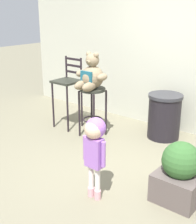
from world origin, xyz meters
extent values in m
plane|color=#736E57|center=(0.00, 0.00, 0.00)|extent=(24.00, 24.00, 0.00)
cube|color=#B2B2A0|center=(0.00, 1.95, 1.77)|extent=(6.78, 0.30, 3.55)
cylinder|color=#272A22|center=(-0.92, 0.71, 0.79)|extent=(0.41, 0.41, 0.04)
cylinder|color=black|center=(-1.07, 0.56, 0.38)|extent=(0.03, 0.03, 0.77)
cylinder|color=black|center=(-0.76, 0.56, 0.38)|extent=(0.03, 0.03, 0.77)
cylinder|color=black|center=(-1.07, 0.86, 0.38)|extent=(0.03, 0.03, 0.77)
cylinder|color=black|center=(-0.76, 0.86, 0.38)|extent=(0.03, 0.03, 0.77)
torus|color=black|center=(-0.92, 0.71, 0.28)|extent=(0.33, 0.33, 0.02)
sphere|color=#827054|center=(-0.92, 0.71, 0.98)|extent=(0.35, 0.35, 0.35)
cube|color=#1A5164|center=(-0.92, 0.56, 0.99)|extent=(0.22, 0.03, 0.21)
sphere|color=#827054|center=(-0.92, 0.71, 1.25)|extent=(0.21, 0.21, 0.21)
ellipsoid|color=#7C6D50|center=(-0.92, 0.62, 1.24)|extent=(0.09, 0.07, 0.06)
sphere|color=black|center=(-0.92, 0.60, 1.24)|extent=(0.02, 0.02, 0.02)
sphere|color=#827054|center=(-0.99, 0.71, 1.33)|extent=(0.08, 0.08, 0.08)
sphere|color=#827054|center=(-0.84, 0.71, 1.33)|extent=(0.08, 0.08, 0.08)
ellipsoid|color=#827054|center=(-1.13, 0.68, 1.02)|extent=(0.12, 0.20, 0.11)
ellipsoid|color=#827054|center=(-0.70, 0.68, 1.02)|extent=(0.12, 0.20, 0.11)
ellipsoid|color=#827054|center=(-1.00, 0.54, 0.88)|extent=(0.12, 0.30, 0.14)
ellipsoid|color=#827054|center=(-0.84, 0.54, 0.88)|extent=(0.12, 0.30, 0.14)
cylinder|color=#CF97A0|center=(0.19, -0.63, 0.05)|extent=(0.08, 0.08, 0.11)
cylinder|color=silver|center=(0.19, -0.63, 0.25)|extent=(0.06, 0.06, 0.28)
cylinder|color=#CF97A0|center=(0.28, -0.63, 0.05)|extent=(0.08, 0.08, 0.11)
cylinder|color=silver|center=(0.28, -0.63, 0.25)|extent=(0.06, 0.06, 0.28)
cube|color=#9860B9|center=(0.24, -0.63, 0.56)|extent=(0.20, 0.11, 0.34)
cylinder|color=#9860B9|center=(0.11, -0.63, 0.58)|extent=(0.05, 0.05, 0.29)
cylinder|color=#9860B9|center=(0.36, -0.63, 0.58)|extent=(0.05, 0.05, 0.29)
sphere|color=#D8B293|center=(0.24, -0.63, 0.82)|extent=(0.20, 0.20, 0.20)
sphere|color=#9A5FC1|center=(0.24, -0.60, 0.83)|extent=(0.22, 0.22, 0.22)
cylinder|color=black|center=(0.02, 1.38, 0.34)|extent=(0.51, 0.51, 0.68)
cylinder|color=#2D2D33|center=(0.02, 1.38, 0.70)|extent=(0.54, 0.54, 0.05)
cube|color=#272A22|center=(-1.52, 0.74, 0.82)|extent=(0.41, 0.41, 0.03)
cylinder|color=black|center=(-1.69, 0.56, 0.40)|extent=(0.03, 0.03, 0.80)
cylinder|color=black|center=(-1.34, 0.56, 0.40)|extent=(0.03, 0.03, 0.80)
cylinder|color=black|center=(-1.69, 0.91, 0.40)|extent=(0.03, 0.03, 0.80)
cylinder|color=black|center=(-1.34, 0.91, 0.40)|extent=(0.03, 0.03, 0.80)
cylinder|color=black|center=(-1.69, 0.91, 1.03)|extent=(0.03, 0.03, 0.38)
cylinder|color=black|center=(-1.34, 0.91, 1.03)|extent=(0.03, 0.03, 0.38)
cube|color=black|center=(-1.52, 0.91, 0.95)|extent=(0.35, 0.02, 0.04)
cube|color=black|center=(-1.52, 0.91, 1.06)|extent=(0.35, 0.02, 0.04)
cube|color=black|center=(-1.52, 0.91, 1.18)|extent=(0.35, 0.02, 0.04)
cube|color=#574C48|center=(0.97, -0.06, 0.16)|extent=(0.49, 0.49, 0.32)
sphere|color=#325E2B|center=(0.97, -0.06, 0.48)|extent=(0.41, 0.41, 0.41)
camera|label=1|loc=(2.17, -2.92, 2.05)|focal=49.95mm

